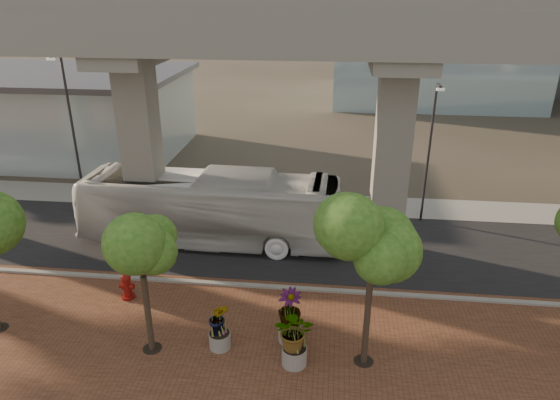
# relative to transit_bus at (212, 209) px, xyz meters

# --- Properties ---
(ground) EXTENTS (160.00, 160.00, 0.00)m
(ground) POSITION_rel_transit_bus_xyz_m (2.69, -2.05, -1.87)
(ground) COLOR #363327
(ground) RESTS_ON ground
(brick_plaza) EXTENTS (70.00, 13.00, 0.06)m
(brick_plaza) POSITION_rel_transit_bus_xyz_m (2.69, -10.05, -1.84)
(brick_plaza) COLOR brown
(brick_plaza) RESTS_ON ground
(asphalt_road) EXTENTS (90.00, 8.00, 0.04)m
(asphalt_road) POSITION_rel_transit_bus_xyz_m (2.69, -0.05, -1.85)
(asphalt_road) COLOR black
(asphalt_road) RESTS_ON ground
(curb_strip) EXTENTS (70.00, 0.25, 0.16)m
(curb_strip) POSITION_rel_transit_bus_xyz_m (2.69, -4.05, -1.79)
(curb_strip) COLOR gray
(curb_strip) RESTS_ON ground
(far_sidewalk) EXTENTS (90.00, 3.00, 0.06)m
(far_sidewalk) POSITION_rel_transit_bus_xyz_m (2.69, 5.45, -1.84)
(far_sidewalk) COLOR gray
(far_sidewalk) RESTS_ON ground
(transit_viaduct) EXTENTS (72.00, 5.60, 12.40)m
(transit_viaduct) POSITION_rel_transit_bus_xyz_m (2.69, -0.05, 5.42)
(transit_viaduct) COLOR gray
(transit_viaduct) RESTS_ON ground
(station_pavilion) EXTENTS (23.00, 13.00, 6.30)m
(station_pavilion) POSITION_rel_transit_bus_xyz_m (-17.31, 13.95, 1.35)
(station_pavilion) COLOR silver
(station_pavilion) RESTS_ON ground
(transit_bus) EXTENTS (13.49, 3.52, 3.74)m
(transit_bus) POSITION_rel_transit_bus_xyz_m (0.00, 0.00, 0.00)
(transit_bus) COLOR silver
(transit_bus) RESTS_ON ground
(fire_hydrant) EXTENTS (0.61, 0.55, 1.23)m
(fire_hydrant) POSITION_rel_transit_bus_xyz_m (-2.39, -5.49, -1.22)
(fire_hydrant) COLOR maroon
(fire_hydrant) RESTS_ON ground
(planter_front) EXTENTS (1.95, 1.95, 2.15)m
(planter_front) POSITION_rel_transit_bus_xyz_m (4.97, -8.72, -0.50)
(planter_front) COLOR #A49F94
(planter_front) RESTS_ON ground
(planter_right) EXTENTS (2.02, 2.02, 2.16)m
(planter_right) POSITION_rel_transit_bus_xyz_m (4.68, -7.47, -0.50)
(planter_right) COLOR gray
(planter_right) RESTS_ON ground
(planter_left) EXTENTS (1.76, 1.76, 1.94)m
(planter_left) POSITION_rel_transit_bus_xyz_m (2.20, -8.15, -0.63)
(planter_left) COLOR gray
(planter_left) RESTS_ON ground
(street_tree_near_west) EXTENTS (3.14, 3.14, 5.42)m
(street_tree_near_west) POSITION_rel_transit_bus_xyz_m (-0.25, -8.51, 2.16)
(street_tree_near_west) COLOR #433426
(street_tree_near_west) RESTS_ON ground
(street_tree_near_east) EXTENTS (3.63, 3.63, 6.45)m
(street_tree_near_east) POSITION_rel_transit_bus_xyz_m (7.40, -8.33, 2.96)
(street_tree_near_east) COLOR #433426
(street_tree_near_east) RESTS_ON ground
(streetlamp_west) EXTENTS (0.43, 1.26, 8.70)m
(streetlamp_west) POSITION_rel_transit_bus_xyz_m (-9.73, 5.18, 3.21)
(streetlamp_west) COLOR #28282C
(streetlamp_west) RESTS_ON ground
(streetlamp_east) EXTENTS (0.38, 1.12, 7.72)m
(streetlamp_east) POSITION_rel_transit_bus_xyz_m (11.10, 3.68, 2.64)
(streetlamp_east) COLOR #2C2D31
(streetlamp_east) RESTS_ON ground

